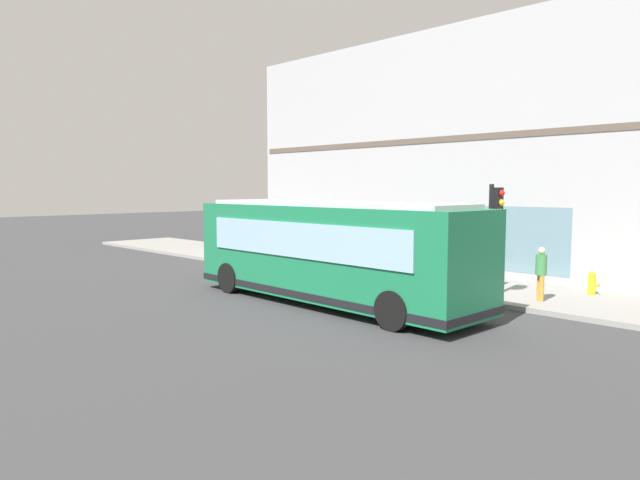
% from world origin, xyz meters
% --- Properties ---
extents(ground, '(120.00, 120.00, 0.00)m').
position_xyz_m(ground, '(0.00, 0.00, 0.00)').
color(ground, '#38383A').
extents(sidewalk_curb, '(4.57, 40.00, 0.15)m').
position_xyz_m(sidewalk_curb, '(4.88, 0.00, 0.07)').
color(sidewalk_curb, gray).
rests_on(sidewalk_curb, ground).
extents(building_corner, '(7.53, 19.03, 9.83)m').
position_xyz_m(building_corner, '(10.90, 0.00, 4.91)').
color(building_corner, '#A8A8AD').
rests_on(building_corner, ground).
extents(city_bus_nearside, '(2.80, 10.10, 3.07)m').
position_xyz_m(city_bus_nearside, '(-0.39, -2.54, 1.55)').
color(city_bus_nearside, '#197247').
rests_on(city_bus_nearside, ground).
extents(traffic_light_near_corner, '(0.32, 0.49, 3.44)m').
position_xyz_m(traffic_light_near_corner, '(3.17, -5.96, 2.55)').
color(traffic_light_near_corner, black).
rests_on(traffic_light_near_corner, sidewalk_curb).
extents(fire_hydrant, '(0.35, 0.35, 0.74)m').
position_xyz_m(fire_hydrant, '(5.92, -7.84, 0.51)').
color(fire_hydrant, gold).
rests_on(fire_hydrant, sidewalk_curb).
extents(pedestrian_walking_along_curb, '(0.32, 0.32, 1.66)m').
position_xyz_m(pedestrian_walking_along_curb, '(3.48, 4.78, 1.10)').
color(pedestrian_walking_along_curb, black).
rests_on(pedestrian_walking_along_curb, sidewalk_curb).
extents(pedestrian_near_building_entrance, '(0.32, 0.32, 1.59)m').
position_xyz_m(pedestrian_near_building_entrance, '(3.80, -7.14, 1.06)').
color(pedestrian_near_building_entrance, gold).
rests_on(pedestrian_near_building_entrance, sidewalk_curb).
extents(pedestrian_by_light_pole, '(0.32, 0.32, 1.82)m').
position_xyz_m(pedestrian_by_light_pole, '(4.20, 2.85, 1.20)').
color(pedestrian_by_light_pole, '#3F8C4C').
rests_on(pedestrian_by_light_pole, sidewalk_curb).
extents(newspaper_vending_box, '(0.44, 0.42, 0.90)m').
position_xyz_m(newspaper_vending_box, '(5.30, -4.84, 0.60)').
color(newspaper_vending_box, '#197233').
rests_on(newspaper_vending_box, sidewalk_curb).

